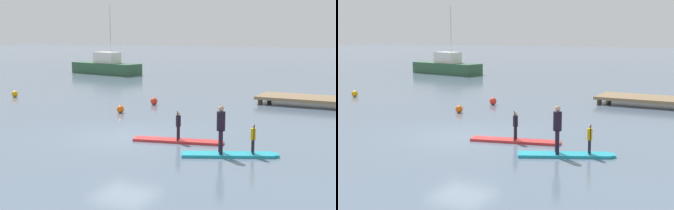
% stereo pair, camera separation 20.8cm
% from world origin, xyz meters
% --- Properties ---
extents(ground_plane, '(240.00, 240.00, 0.00)m').
position_xyz_m(ground_plane, '(0.00, 0.00, 0.00)').
color(ground_plane, slate).
extents(paddleboard_near, '(3.57, 1.43, 0.10)m').
position_xyz_m(paddleboard_near, '(2.29, 0.35, 0.05)').
color(paddleboard_near, red).
rests_on(paddleboard_near, ground).
extents(paddler_child_solo, '(0.24, 0.38, 1.16)m').
position_xyz_m(paddler_child_solo, '(2.30, 0.34, 0.72)').
color(paddler_child_solo, black).
rests_on(paddler_child_solo, paddleboard_near).
extents(paddleboard_far, '(3.25, 1.95, 0.10)m').
position_xyz_m(paddleboard_far, '(4.79, -0.68, 0.05)').
color(paddleboard_far, '#1E9EB2').
rests_on(paddleboard_far, ground).
extents(paddler_adult, '(0.40, 0.48, 1.68)m').
position_xyz_m(paddler_adult, '(4.51, -0.81, 1.06)').
color(paddler_adult, black).
rests_on(paddler_adult, paddleboard_far).
extents(paddler_child_front, '(0.24, 0.34, 1.06)m').
position_xyz_m(paddler_child_front, '(5.52, -0.34, 0.67)').
color(paddler_child_front, black).
rests_on(paddler_child_front, paddleboard_far).
extents(fishing_boat_green_midground, '(8.27, 3.61, 6.95)m').
position_xyz_m(fishing_boat_green_midground, '(-17.69, 23.79, 0.79)').
color(fishing_boat_green_midground, '#2D5638').
rests_on(fishing_boat_green_midground, ground).
extents(mooring_buoy_near, '(0.40, 0.40, 0.40)m').
position_xyz_m(mooring_buoy_near, '(-3.38, 4.85, 0.20)').
color(mooring_buoy_near, orange).
rests_on(mooring_buoy_near, ground).
extents(mooring_buoy_mid, '(0.42, 0.42, 0.42)m').
position_xyz_m(mooring_buoy_mid, '(-3.15, 8.10, 0.21)').
color(mooring_buoy_mid, red).
rests_on(mooring_buoy_mid, ground).
extents(mooring_buoy_far, '(0.42, 0.42, 0.42)m').
position_xyz_m(mooring_buoy_far, '(-13.02, 6.71, 0.21)').
color(mooring_buoy_far, orange).
rests_on(mooring_buoy_far, ground).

